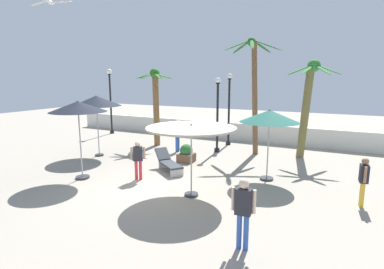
{
  "coord_description": "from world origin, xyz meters",
  "views": [
    {
      "loc": [
        6.06,
        -8.61,
        3.89
      ],
      "look_at": [
        0.0,
        3.38,
        1.4
      ],
      "focal_mm": 28.74,
      "sensor_mm": 36.0,
      "label": 1
    }
  ],
  "objects": [
    {
      "name": "lamp_post_3",
      "position": [
        -8.67,
        7.96,
        2.73
      ],
      "size": [
        0.37,
        0.37,
        4.48
      ],
      "color": "black",
      "rests_on": "ground_plane"
    },
    {
      "name": "planter",
      "position": [
        -0.47,
        3.72,
        0.38
      ],
      "size": [
        0.7,
        0.7,
        0.85
      ],
      "color": "brown",
      "rests_on": "ground_plane"
    },
    {
      "name": "palm_tree_2",
      "position": [
        4.37,
        7.0,
        2.96
      ],
      "size": [
        2.5,
        2.46,
        4.74
      ],
      "color": "brown",
      "rests_on": "ground_plane"
    },
    {
      "name": "lamp_post_2",
      "position": [
        0.07,
        6.18,
        2.06
      ],
      "size": [
        0.29,
        0.29,
        3.9
      ],
      "color": "black",
      "rests_on": "ground_plane"
    },
    {
      "name": "patio_umbrella_4",
      "position": [
        3.5,
        2.87,
        2.45
      ],
      "size": [
        2.23,
        2.23,
        2.75
      ],
      "color": "#333338",
      "rests_on": "ground_plane"
    },
    {
      "name": "patio_umbrella_0",
      "position": [
        -4.94,
        2.75,
        2.76
      ],
      "size": [
        2.41,
        2.41,
        3.07
      ],
      "color": "#333338",
      "rests_on": "ground_plane"
    },
    {
      "name": "ground_plane",
      "position": [
        0.0,
        0.0,
        0.0
      ],
      "size": [
        56.0,
        56.0,
        0.0
      ],
      "primitive_type": "plane",
      "color": "#9E9384"
    },
    {
      "name": "guest_1",
      "position": [
        6.69,
        1.68,
        0.91
      ],
      "size": [
        0.27,
        0.56,
        1.53
      ],
      "color": "gold",
      "rests_on": "ground_plane"
    },
    {
      "name": "seagull_0",
      "position": [
        -2.16,
        -1.78,
        6.13
      ],
      "size": [
        1.24,
        0.59,
        0.19
      ],
      "color": "white"
    },
    {
      "name": "patio_umbrella_2",
      "position": [
        1.65,
        0.07,
        2.21
      ],
      "size": [
        2.92,
        2.92,
        2.44
      ],
      "color": "#333338",
      "rests_on": "ground_plane"
    },
    {
      "name": "lounge_chair_0",
      "position": [
        -0.47,
        2.09,
        0.39
      ],
      "size": [
        1.84,
        1.56,
        0.84
      ],
      "color": "#B7B7BC",
      "rests_on": "ground_plane"
    },
    {
      "name": "palm_tree_1",
      "position": [
        1.8,
        6.68,
        3.62
      ],
      "size": [
        2.79,
        2.83,
        5.84
      ],
      "color": "brown",
      "rests_on": "ground_plane"
    },
    {
      "name": "guest_0",
      "position": [
        4.16,
        -2.29,
        1.03
      ],
      "size": [
        0.56,
        0.26,
        1.7
      ],
      "color": "#3359B2",
      "rests_on": "ground_plane"
    },
    {
      "name": "boundary_wall",
      "position": [
        0.0,
        9.66,
        0.54
      ],
      "size": [
        25.2,
        0.3,
        1.09
      ],
      "primitive_type": "cube",
      "color": "silver",
      "rests_on": "ground_plane"
    },
    {
      "name": "patio_umbrella_1",
      "position": [
        -2.99,
        -0.24,
        2.78
      ],
      "size": [
        2.14,
        2.14,
        3.07
      ],
      "color": "#333338",
      "rests_on": "ground_plane"
    },
    {
      "name": "guest_2",
      "position": [
        -0.92,
        0.61,
        0.91
      ],
      "size": [
        0.47,
        0.41,
        1.52
      ],
      "color": "#D8333F",
      "rests_on": "ground_plane"
    },
    {
      "name": "lamp_post_1",
      "position": [
        -0.03,
        8.17,
        2.27
      ],
      "size": [
        0.31,
        0.31,
        4.12
      ],
      "color": "black",
      "rests_on": "ground_plane"
    },
    {
      "name": "palm_tree_0",
      "position": [
        -3.73,
        6.17,
        2.79
      ],
      "size": [
        2.14,
        2.14,
        4.42
      ],
      "color": "brown",
      "rests_on": "ground_plane"
    },
    {
      "name": "guest_3",
      "position": [
        -1.83,
        5.3,
        1.04
      ],
      "size": [
        0.29,
        0.55,
        1.71
      ],
      "color": "#3359B2",
      "rests_on": "ground_plane"
    }
  ]
}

